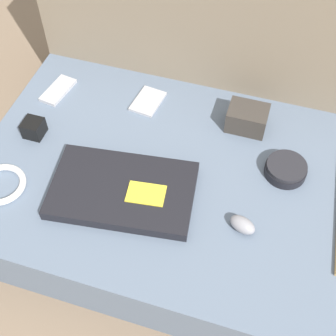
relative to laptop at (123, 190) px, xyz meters
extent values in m
plane|color=#7A6651|center=(0.08, 0.09, -0.17)|extent=(8.00, 8.00, 0.00)
cube|color=slate|center=(0.08, 0.09, -0.09)|extent=(0.98, 0.67, 0.15)
cube|color=#7F705B|center=(0.08, 0.53, 0.10)|extent=(0.98, 0.20, 0.55)
cube|color=black|center=(0.00, 0.00, 0.00)|extent=(0.37, 0.25, 0.03)
cube|color=yellow|center=(0.06, 0.00, 0.02)|extent=(0.10, 0.07, 0.00)
ellipsoid|color=gray|center=(0.29, -0.01, 0.00)|extent=(0.07, 0.06, 0.03)
cylinder|color=black|center=(0.36, 0.18, 0.00)|extent=(0.10, 0.10, 0.02)
cylinder|color=#232328|center=(0.36, 0.18, 0.01)|extent=(0.10, 0.10, 0.01)
cube|color=#B7B7BC|center=(-0.30, 0.28, -0.01)|extent=(0.07, 0.12, 0.01)
cube|color=#B7B7BC|center=(-0.04, 0.31, -0.01)|extent=(0.08, 0.11, 0.01)
cube|color=#38332D|center=(0.24, 0.31, 0.02)|extent=(0.10, 0.08, 0.06)
cube|color=black|center=(-0.29, 0.11, 0.01)|extent=(0.05, 0.05, 0.05)
torus|color=white|center=(-0.29, -0.07, -0.01)|extent=(0.12, 0.12, 0.02)
camera|label=1|loc=(0.29, -0.58, 0.92)|focal=50.00mm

